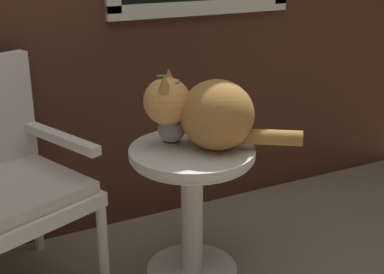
# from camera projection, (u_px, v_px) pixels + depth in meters

# --- Properties ---
(wicker_side_table) EXTENTS (0.53, 0.53, 0.62)m
(wicker_side_table) POSITION_uv_depth(u_px,v_px,m) (192.00, 190.00, 2.33)
(wicker_side_table) COLOR silver
(wicker_side_table) RESTS_ON ground_plane
(cat) EXTENTS (0.58, 0.44, 0.32)m
(cat) POSITION_uv_depth(u_px,v_px,m) (207.00, 112.00, 2.21)
(cat) COLOR #AD7A3D
(cat) RESTS_ON wicker_side_table
(pewter_vase_with_ivy) EXTENTS (0.12, 0.12, 0.30)m
(pewter_vase_with_ivy) POSITION_uv_depth(u_px,v_px,m) (171.00, 123.00, 2.27)
(pewter_vase_with_ivy) COLOR #99999E
(pewter_vase_with_ivy) RESTS_ON wicker_side_table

